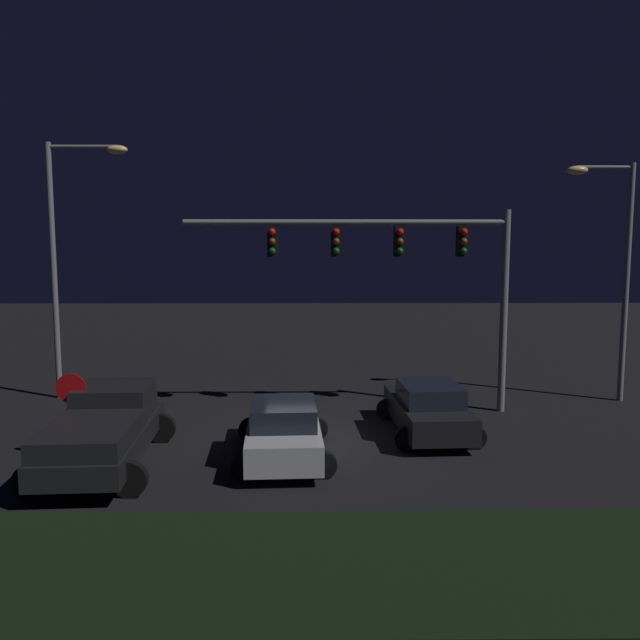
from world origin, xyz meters
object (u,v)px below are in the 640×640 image
traffic_signal_gantry (400,256)px  street_lamp_left (68,241)px  street_lamp_right (615,254)px  car_sedan_far (284,430)px  stop_sign (72,400)px  pickup_truck (105,426)px  car_sedan (428,409)px

traffic_signal_gantry → street_lamp_left: (-11.20, 2.02, 0.50)m
street_lamp_right → street_lamp_left: bearing=178.0°
car_sedan_far → traffic_signal_gantry: (3.52, 4.60, 4.29)m
street_lamp_left → street_lamp_right: street_lamp_left is taller
car_sedan_far → stop_sign: (-5.31, -0.03, 0.82)m
traffic_signal_gantry → street_lamp_left: 11.39m
street_lamp_right → stop_sign: street_lamp_right is taller
street_lamp_left → stop_sign: 8.09m
street_lamp_left → street_lamp_right: bearing=-2.0°
pickup_truck → stop_sign: size_ratio=2.47×
car_sedan → traffic_signal_gantry: traffic_signal_gantry is taller
stop_sign → pickup_truck: bearing=-22.1°
traffic_signal_gantry → car_sedan_far: bearing=-127.4°
street_lamp_right → pickup_truck: bearing=-157.5°
pickup_truck → traffic_signal_gantry: (7.89, 5.01, 4.03)m
stop_sign → traffic_signal_gantry: bearing=27.7°
street_lamp_left → pickup_truck: bearing=-64.8°
street_lamp_left → street_lamp_right: 18.70m
traffic_signal_gantry → stop_sign: 10.55m
car_sedan_far → street_lamp_left: street_lamp_left is taller
car_sedan → car_sedan_far: same height
car_sedan → car_sedan_far: bearing=114.3°
pickup_truck → car_sedan: bearing=-76.4°
pickup_truck → street_lamp_right: street_lamp_right is taller
car_sedan_far → stop_sign: 5.37m
traffic_signal_gantry → street_lamp_left: size_ratio=1.17×
pickup_truck → car_sedan_far: bearing=-87.7°
car_sedan → stop_sign: bearing=99.7°
pickup_truck → traffic_signal_gantry: 10.18m
car_sedan → street_lamp_right: (6.95, 3.86, 4.34)m
stop_sign → car_sedan: bearing=12.9°
street_lamp_left → stop_sign: street_lamp_left is taller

